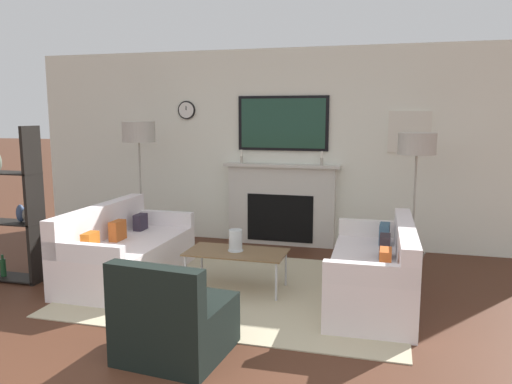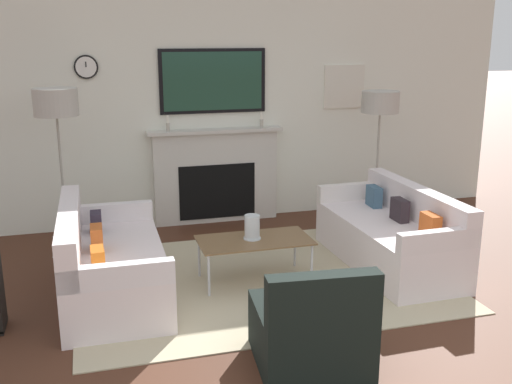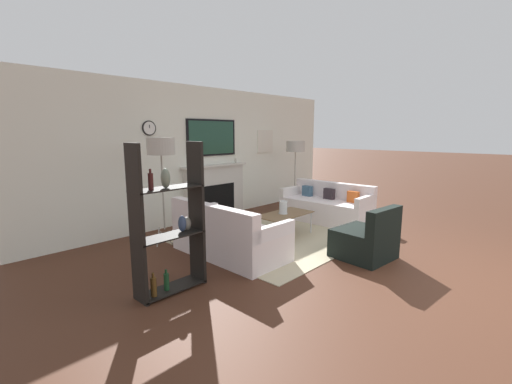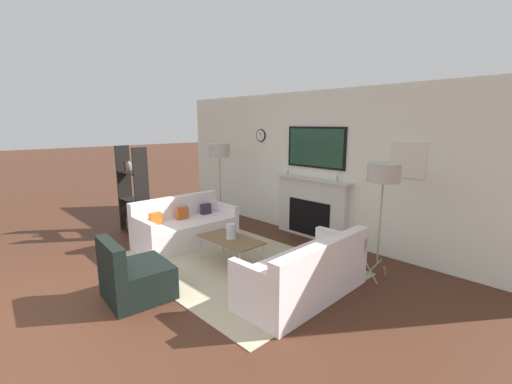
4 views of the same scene
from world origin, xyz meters
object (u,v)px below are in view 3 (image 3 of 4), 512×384
(couch_left, at_px, (228,237))
(floor_lamp_right, at_px, (295,147))
(armchair, at_px, (366,241))
(floor_lamp_left, at_px, (161,148))
(couch_right, at_px, (327,207))
(shelf_unit, at_px, (169,223))
(coffee_table, at_px, (285,215))
(hurricane_candle, at_px, (283,208))

(couch_left, relative_size, floor_lamp_right, 1.09)
(couch_left, height_order, armchair, couch_left)
(couch_left, distance_m, floor_lamp_right, 3.49)
(floor_lamp_right, bearing_deg, couch_left, -160.40)
(floor_lamp_left, bearing_deg, couch_right, -19.64)
(shelf_unit, bearing_deg, coffee_table, 7.97)
(shelf_unit, bearing_deg, floor_lamp_right, 18.98)
(couch_left, distance_m, coffee_table, 1.31)
(couch_left, xyz_separation_m, armchair, (1.29, -1.54, -0.02))
(coffee_table, distance_m, hurricane_candle, 0.13)
(couch_left, height_order, couch_right, couch_left)
(couch_left, distance_m, couch_right, 2.72)
(couch_right, xyz_separation_m, floor_lamp_right, (0.38, 1.10, 1.17))
(floor_lamp_left, relative_size, shelf_unit, 1.02)
(couch_right, relative_size, floor_lamp_left, 1.04)
(couch_right, distance_m, hurricane_candle, 1.44)
(coffee_table, height_order, hurricane_candle, hurricane_candle)
(hurricane_candle, bearing_deg, floor_lamp_left, 146.40)
(armchair, bearing_deg, couch_right, 47.12)
(coffee_table, relative_size, floor_lamp_left, 0.60)
(coffee_table, distance_m, floor_lamp_right, 2.37)
(hurricane_candle, distance_m, floor_lamp_left, 2.26)
(shelf_unit, bearing_deg, hurricane_candle, 8.53)
(hurricane_candle, relative_size, shelf_unit, 0.13)
(coffee_table, bearing_deg, shelf_unit, -172.03)
(couch_right, bearing_deg, floor_lamp_left, 160.36)
(hurricane_candle, xyz_separation_m, floor_lamp_right, (1.80, 1.10, 0.96))
(couch_right, bearing_deg, coffee_table, -178.96)
(floor_lamp_left, bearing_deg, coffee_table, -33.88)
(armchair, relative_size, floor_lamp_left, 0.47)
(shelf_unit, bearing_deg, armchair, -24.93)
(couch_left, height_order, hurricane_candle, couch_left)
(couch_left, bearing_deg, coffee_table, -1.09)
(armchair, distance_m, coffee_table, 1.52)
(couch_right, relative_size, armchair, 2.24)
(couch_left, xyz_separation_m, hurricane_candle, (1.29, -0.00, 0.22))
(couch_left, relative_size, coffee_table, 1.70)
(floor_lamp_right, bearing_deg, shelf_unit, -161.02)
(armchair, xyz_separation_m, floor_lamp_right, (1.80, 2.64, 1.20))
(armchair, height_order, floor_lamp_left, floor_lamp_left)
(couch_left, relative_size, couch_right, 0.97)
(coffee_table, bearing_deg, couch_right, 1.04)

